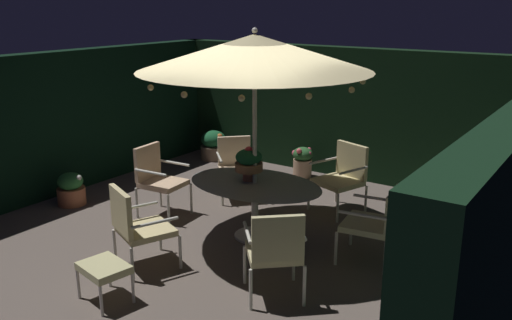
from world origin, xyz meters
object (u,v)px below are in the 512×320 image
patio_chair_north (157,176)px  ottoman_footrest (104,269)px  patio_chair_southwest (236,164)px  patio_umbrella (255,53)px  patio_chair_northeast (136,223)px  centerpiece_planter (249,161)px  potted_plant_back_right (214,145)px  patio_chair_east (275,248)px  potted_plant_left_near (302,161)px  potted_plant_left_far (71,189)px  potted_plant_right_near (475,274)px  patio_dining_table (255,191)px  patio_chair_southeast (377,219)px  patio_chair_south (343,174)px

patio_chair_north → ottoman_footrest: size_ratio=1.79×
patio_chair_southwest → patio_chair_north: bearing=-110.0°
patio_umbrella → patio_chair_northeast: bearing=-112.9°
centerpiece_planter → patio_chair_southwest: centerpiece_planter is taller
patio_chair_north → potted_plant_back_right: bearing=113.2°
patio_chair_east → patio_chair_southwest: 3.20m
potted_plant_left_near → potted_plant_left_far: potted_plant_left_near is taller
patio_chair_north → potted_plant_right_near: patio_chair_north is taller
patio_dining_table → patio_chair_east: patio_chair_east is taller
potted_plant_right_near → patio_umbrella: bearing=177.8°
patio_dining_table → potted_plant_left_far: 3.07m
potted_plant_left_near → potted_plant_left_far: (-2.23, -3.18, -0.04)m
centerpiece_planter → potted_plant_right_near: (2.91, -0.15, -0.67)m
ottoman_footrest → potted_plant_left_near: 4.80m
potted_plant_back_right → potted_plant_left_far: 3.21m
patio_chair_southeast → potted_plant_left_near: patio_chair_southeast is taller
centerpiece_planter → potted_plant_back_right: bearing=135.9°
centerpiece_planter → potted_plant_left_near: size_ratio=0.82×
patio_umbrella → patio_chair_east: bearing=-48.0°
patio_chair_southwest → ottoman_footrest: size_ratio=1.64×
centerpiece_planter → ottoman_footrest: 2.34m
patio_chair_northeast → patio_chair_south: (1.15, 2.99, 0.02)m
patio_dining_table → patio_chair_southwest: (-1.13, 1.13, -0.10)m
potted_plant_left_near → potted_plant_back_right: potted_plant_back_right is taller
patio_chair_northeast → potted_plant_back_right: bearing=117.7°
ottoman_footrest → potted_plant_back_right: bearing=116.7°
patio_chair_east → ottoman_footrest: bearing=-144.7°
patio_dining_table → potted_plant_left_far: size_ratio=3.67×
patio_umbrella → patio_chair_southeast: (1.58, 0.23, -1.86)m
potted_plant_left_near → potted_plant_back_right: 2.02m
patio_chair_southeast → patio_chair_northeast: bearing=-142.2°
patio_chair_northeast → potted_plant_left_near: (-0.13, 4.07, -0.26)m
patio_umbrella → patio_chair_southeast: patio_umbrella is taller
ottoman_footrest → patio_chair_northeast: bearing=110.4°
patio_chair_south → centerpiece_planter: bearing=-113.7°
ottoman_footrest → potted_plant_left_near: size_ratio=1.04×
potted_plant_right_near → potted_plant_left_far: size_ratio=1.26×
patio_chair_northeast → patio_chair_south: patio_chair_south is taller
patio_chair_north → patio_chair_south: bearing=37.9°
patio_dining_table → patio_chair_southwest: size_ratio=1.97×
patio_chair_north → patio_chair_southeast: bearing=6.7°
patio_umbrella → potted_plant_left_near: size_ratio=5.22×
patio_chair_southeast → potted_plant_left_far: bearing=-169.8°
patio_chair_southeast → potted_plant_left_near: (-2.34, 2.36, -0.24)m
patio_chair_northeast → ottoman_footrest: size_ratio=1.73×
potted_plant_left_far → patio_chair_north: bearing=18.0°
patio_chair_east → potted_plant_right_near: (1.72, 1.08, -0.25)m
ottoman_footrest → patio_chair_south: bearing=76.6°
centerpiece_planter → patio_chair_southeast: bearing=6.4°
patio_chair_north → potted_plant_back_right: (-1.18, 2.75, -0.31)m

